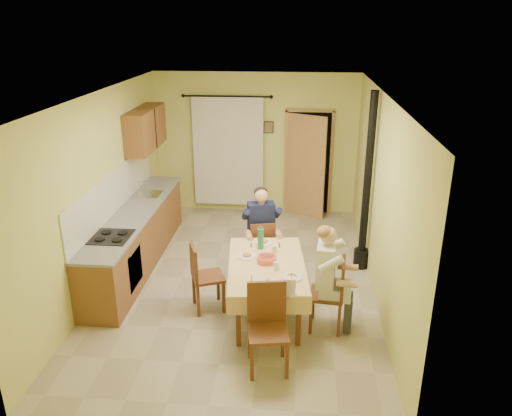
# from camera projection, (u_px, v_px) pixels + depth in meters

# --- Properties ---
(floor) EXTENTS (4.00, 6.00, 0.01)m
(floor) POSITION_uv_depth(u_px,v_px,m) (239.00, 280.00, 7.65)
(floor) COLOR tan
(floor) RESTS_ON ground
(room_shell) EXTENTS (4.04, 6.04, 2.82)m
(room_shell) POSITION_uv_depth(u_px,v_px,m) (238.00, 165.00, 7.00)
(room_shell) COLOR #D4D66E
(room_shell) RESTS_ON ground
(kitchen_run) EXTENTS (0.64, 3.64, 1.56)m
(kitchen_run) POSITION_uv_depth(u_px,v_px,m) (136.00, 236.00, 7.98)
(kitchen_run) COLOR brown
(kitchen_run) RESTS_ON ground
(upper_cabinets) EXTENTS (0.35, 1.40, 0.70)m
(upper_cabinets) POSITION_uv_depth(u_px,v_px,m) (146.00, 129.00, 8.68)
(upper_cabinets) COLOR brown
(upper_cabinets) RESTS_ON room_shell
(curtain) EXTENTS (1.70, 0.07, 2.22)m
(curtain) POSITION_uv_depth(u_px,v_px,m) (228.00, 151.00, 9.94)
(curtain) COLOR black
(curtain) RESTS_ON ground
(doorway) EXTENTS (0.96, 0.44, 2.15)m
(doorway) POSITION_uv_depth(u_px,v_px,m) (307.00, 164.00, 9.87)
(doorway) COLOR black
(doorway) RESTS_ON ground
(dining_table) EXTENTS (1.16, 1.75, 0.76)m
(dining_table) POSITION_uv_depth(u_px,v_px,m) (266.00, 289.00, 6.64)
(dining_table) COLOR #DFB679
(dining_table) RESTS_ON ground
(tableware) EXTENTS (0.86, 1.59, 0.33)m
(tableware) POSITION_uv_depth(u_px,v_px,m) (270.00, 263.00, 6.39)
(tableware) COLOR white
(tableware) RESTS_ON dining_table
(chair_far) EXTENTS (0.44, 0.44, 0.92)m
(chair_far) POSITION_uv_depth(u_px,v_px,m) (261.00, 258.00, 7.69)
(chair_far) COLOR #5C3119
(chair_far) RESTS_ON ground
(chair_near) EXTENTS (0.51, 0.51, 1.01)m
(chair_near) POSITION_uv_depth(u_px,v_px,m) (268.00, 346.00, 5.64)
(chair_near) COLOR #5C3119
(chair_near) RESTS_ON ground
(chair_right) EXTENTS (0.46, 0.46, 0.97)m
(chair_right) POSITION_uv_depth(u_px,v_px,m) (327.00, 308.00, 6.38)
(chair_right) COLOR #5C3119
(chair_right) RESTS_ON ground
(chair_left) EXTENTS (0.53, 0.53, 0.96)m
(chair_left) POSITION_uv_depth(u_px,v_px,m) (207.00, 289.00, 6.81)
(chair_left) COLOR #5C3119
(chair_left) RESTS_ON ground
(man_far) EXTENTS (0.63, 0.54, 1.39)m
(man_far) POSITION_uv_depth(u_px,v_px,m) (261.00, 223.00, 7.49)
(man_far) COLOR #141938
(man_far) RESTS_ON chair_far
(man_right) EXTENTS (0.50, 0.61, 1.39)m
(man_right) POSITION_uv_depth(u_px,v_px,m) (328.00, 267.00, 6.17)
(man_right) COLOR silver
(man_right) RESTS_ON chair_right
(stove_flue) EXTENTS (0.24, 0.24, 2.80)m
(stove_flue) POSITION_uv_depth(u_px,v_px,m) (365.00, 207.00, 7.68)
(stove_flue) COLOR black
(stove_flue) RESTS_ON ground
(picture_back) EXTENTS (0.19, 0.03, 0.23)m
(picture_back) POSITION_uv_depth(u_px,v_px,m) (269.00, 127.00, 9.76)
(picture_back) COLOR black
(picture_back) RESTS_ON room_shell
(picture_right) EXTENTS (0.03, 0.31, 0.21)m
(picture_right) POSITION_uv_depth(u_px,v_px,m) (369.00, 146.00, 7.94)
(picture_right) COLOR brown
(picture_right) RESTS_ON room_shell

